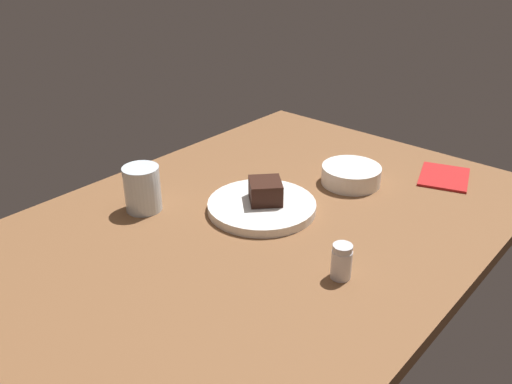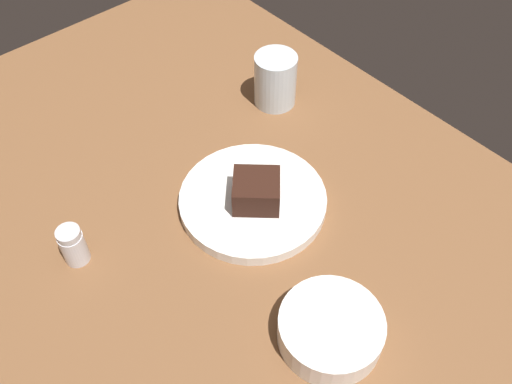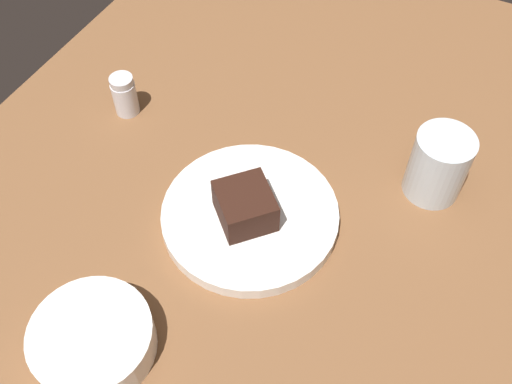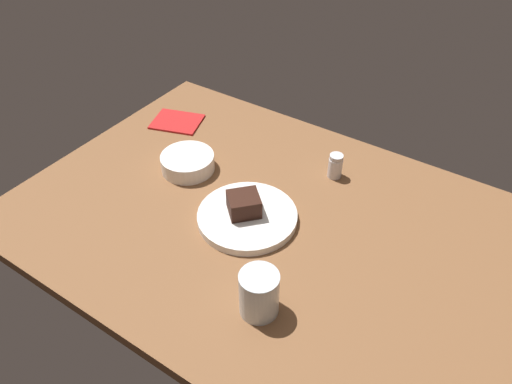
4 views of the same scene
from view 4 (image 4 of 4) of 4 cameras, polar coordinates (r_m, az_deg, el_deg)
The scene contains 7 objects.
dining_table at distance 118.68cm, azimuth 1.39°, elevation -3.71°, with size 120.00×84.00×3.00cm, color brown.
dessert_plate at distance 116.91cm, azimuth -1.00°, elevation -2.85°, with size 23.49×23.49×1.97cm, color white.
chocolate_cake_slice at distance 115.16cm, azimuth -1.40°, elevation -1.40°, with size 7.19×6.78×4.75cm, color black.
salt_shaker at distance 129.71cm, azimuth 9.06°, elevation 2.97°, with size 3.69×3.69×6.63cm.
water_glass at distance 96.73cm, azimuth 0.35°, elevation -11.52°, with size 7.80×7.80×9.95cm, color silver.
side_bowl at distance 132.27cm, azimuth -7.82°, elevation 3.37°, with size 14.02×14.02×4.38cm, color white.
folded_napkin at distance 152.73cm, azimuth -9.03°, elevation 7.96°, with size 14.07×11.20×0.60cm, color #B21E1E.
Camera 4 is at (-44.80, 72.37, 84.21)cm, focal length 34.96 mm.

